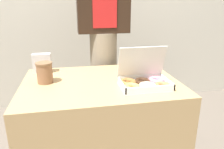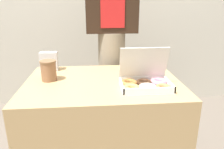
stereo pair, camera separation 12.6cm
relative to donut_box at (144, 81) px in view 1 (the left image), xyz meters
name	(u,v)px [view 1 (the left image)]	position (x,y,z in m)	size (l,w,h in m)	color
table	(101,129)	(-0.24, 0.14, -0.39)	(0.99, 0.71, 0.72)	tan
donut_box	(144,81)	(0.00, 0.00, 0.00)	(0.31, 0.23, 0.24)	white
coffee_cup	(45,73)	(-0.59, 0.18, 0.03)	(0.10, 0.10, 0.13)	#8C6042
napkin_holder	(42,63)	(-0.63, 0.41, 0.03)	(0.13, 0.06, 0.14)	silver
person_customer	(103,33)	(-0.14, 0.69, 0.20)	(0.42, 0.23, 1.76)	gray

